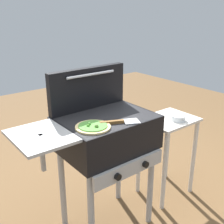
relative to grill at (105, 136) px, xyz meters
The scene contains 7 objects.
ground_plane 0.76m from the grill, 17.39° to the left, with size 8.00×8.00×0.00m, color brown.
grill is the anchor object (origin of this frame).
grill_lid_open 0.37m from the grill, 86.33° to the left, with size 0.63×0.09×0.30m.
pizza_veggie 0.25m from the grill, 148.63° to the right, with size 0.22×0.22×0.03m.
spatula 0.21m from the grill, 85.25° to the right, with size 0.26×0.16×0.02m.
prep_table 0.71m from the grill, ahead, with size 0.44×0.36×0.72m.
topping_bowl_near 0.70m from the grill, ahead, with size 0.12×0.12×0.04m.
Camera 1 is at (-1.07, -1.42, 1.59)m, focal length 44.89 mm.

